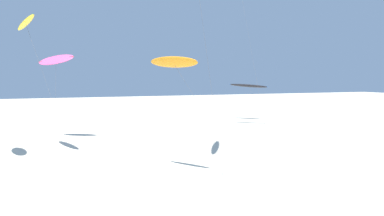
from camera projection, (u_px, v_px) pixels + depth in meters
The scene contains 4 objects.
flying_kite_2 at pixel (249, 86), 66.08m from camera, with size 5.46×7.67×6.90m.
flying_kite_3 at pixel (26, 23), 39.64m from camera, with size 4.49×12.37×13.67m.
flying_kite_5 at pixel (56, 60), 49.78m from camera, with size 4.54×5.30×10.87m.
flying_kite_6 at pixel (173, 62), 31.59m from camera, with size 5.35×8.05×9.56m.
Camera 1 is at (-8.37, -5.19, 7.95)m, focal length 38.55 mm.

